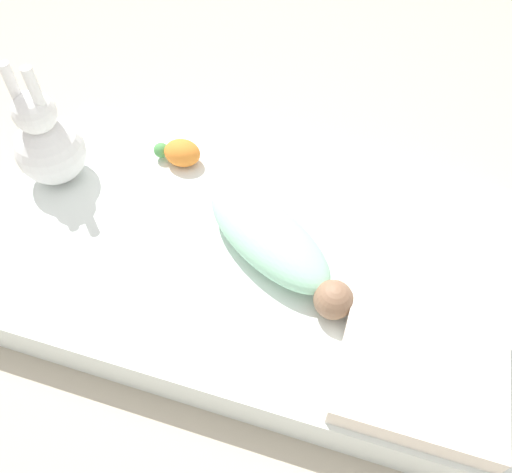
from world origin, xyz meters
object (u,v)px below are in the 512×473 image
at_px(swaddled_baby, 274,243).
at_px(bunny_plush, 48,144).
at_px(turtle_plush, 180,153).
at_px(pillow, 420,371).

distance_m(swaddled_baby, bunny_plush, 0.77).
xyz_separation_m(swaddled_baby, turtle_plush, (0.40, -0.28, -0.02)).
distance_m(bunny_plush, turtle_plush, 0.41).
relative_size(pillow, bunny_plush, 0.94).
distance_m(swaddled_baby, pillow, 0.50).
relative_size(pillow, turtle_plush, 2.36).
xyz_separation_m(bunny_plush, turtle_plush, (-0.36, -0.18, -0.10)).
height_order(bunny_plush, turtle_plush, bunny_plush).
height_order(swaddled_baby, turtle_plush, swaddled_baby).
height_order(pillow, bunny_plush, bunny_plush).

